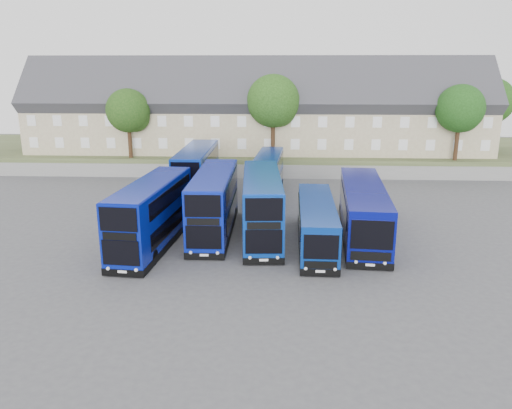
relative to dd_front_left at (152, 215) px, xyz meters
The scene contains 15 objects.
ground 6.56m from the dd_front_left, 18.66° to the right, with size 120.00×120.00×0.00m, color #49494E.
retaining_wall 22.83m from the dd_front_left, 75.10° to the left, with size 70.00×0.40×1.50m, color slate.
earth_bank 32.57m from the dd_front_left, 79.63° to the left, with size 80.00×20.00×2.00m, color #444F2C.
terrace_row 28.97m from the dd_front_left, 78.19° to the left, with size 54.00×10.40×11.20m.
dd_front_left is the anchor object (origin of this frame).
dd_front_mid 4.85m from the dd_front_left, 37.54° to the left, with size 2.65×11.30×4.48m.
dd_front_right 7.71m from the dd_front_left, 17.44° to the left, with size 3.22×11.46×4.51m.
dd_rear_left 13.18m from the dd_front_left, 85.79° to the left, with size 2.69×11.68×4.64m.
dd_rear_right 16.38m from the dd_front_left, 62.56° to the left, with size 2.95×9.90×3.88m.
coach_east_a 11.18m from the dd_front_left, ahead, with size 2.63×11.24×3.06m.
coach_east_b 14.92m from the dd_front_left, 11.14° to the left, with size 3.95×13.69×3.70m.
tree_west 24.94m from the dd_front_left, 109.07° to the left, with size 4.80×4.80×7.65m.
tree_mid 25.63m from the dd_front_left, 71.27° to the left, with size 5.76×5.76×9.18m.
tree_east 36.69m from the dd_front_left, 39.54° to the left, with size 5.12×5.12×8.16m.
tree_far 45.76m from the dd_front_left, 41.53° to the left, with size 5.44×5.44×8.67m.
Camera 1 is at (2.64, -29.97, 11.84)m, focal length 35.00 mm.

